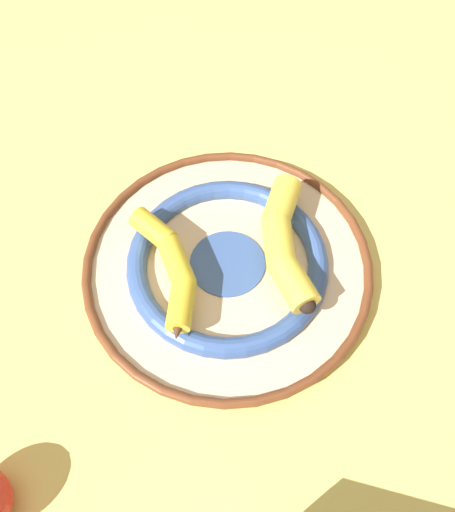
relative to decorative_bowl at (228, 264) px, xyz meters
name	(u,v)px	position (x,y,z in m)	size (l,w,h in m)	color
ground_plane	(237,250)	(-0.01, -0.03, -0.01)	(2.80, 2.80, 0.00)	#E5CC6B
decorative_bowl	(228,264)	(0.00, 0.00, 0.00)	(0.39, 0.39, 0.03)	beige
banana_a	(171,267)	(0.07, 0.03, 0.03)	(0.10, 0.18, 0.03)	yellow
banana_b	(284,238)	(-0.07, -0.02, 0.04)	(0.07, 0.22, 0.04)	yellow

